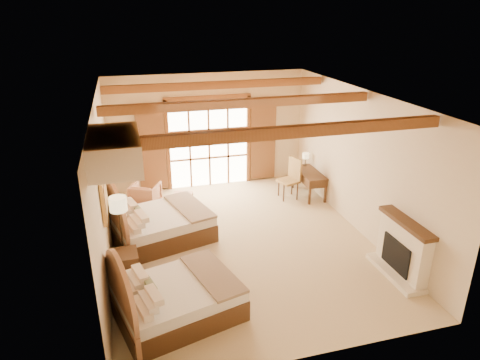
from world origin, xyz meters
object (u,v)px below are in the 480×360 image
object	(u,v)px
bed_near	(169,297)
nightstand	(125,268)
bed_far	(154,223)
desk	(309,183)
armchair	(145,195)

from	to	relation	value
bed_near	nightstand	distance (m)	1.37
bed_far	desk	bearing A→B (deg)	2.23
nightstand	desk	bearing A→B (deg)	27.14
bed_near	nightstand	size ratio (longest dim) A/B	3.64
bed_near	bed_far	distance (m)	2.67
bed_near	bed_far	world-z (taller)	bed_far
bed_far	nightstand	distance (m)	1.63
bed_far	desk	distance (m)	4.51
bed_near	armchair	xyz separation A→B (m)	(-0.09, 4.49, -0.07)
bed_near	desk	bearing A→B (deg)	28.33
bed_near	armchair	bearing A→B (deg)	76.05
bed_far	nightstand	world-z (taller)	bed_far
nightstand	armchair	world-z (taller)	armchair
armchair	bed_far	bearing A→B (deg)	118.58
desk	bed_far	bearing A→B (deg)	-161.71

